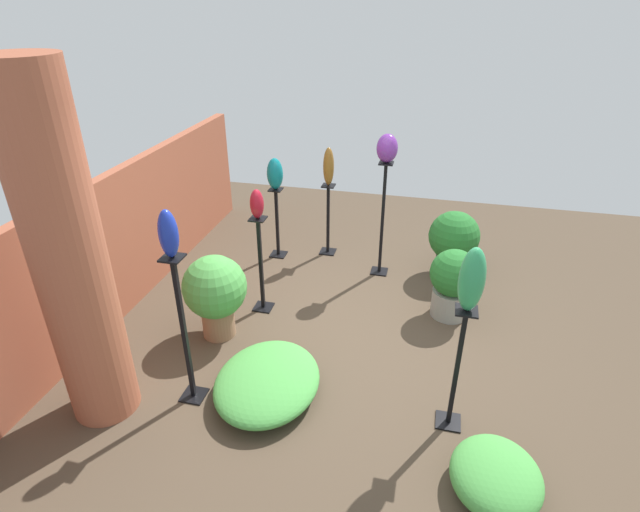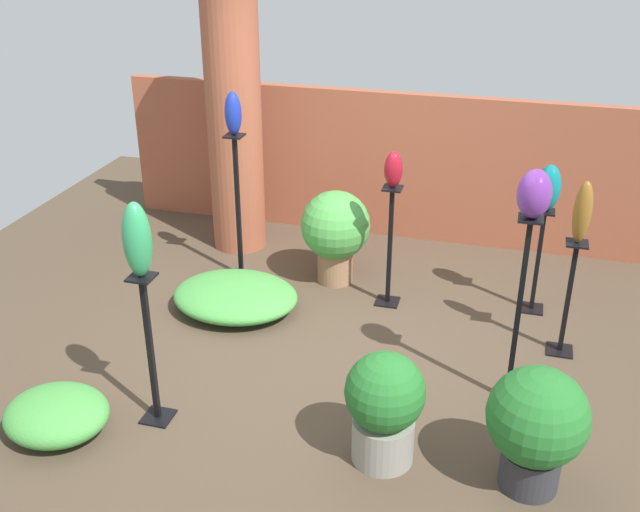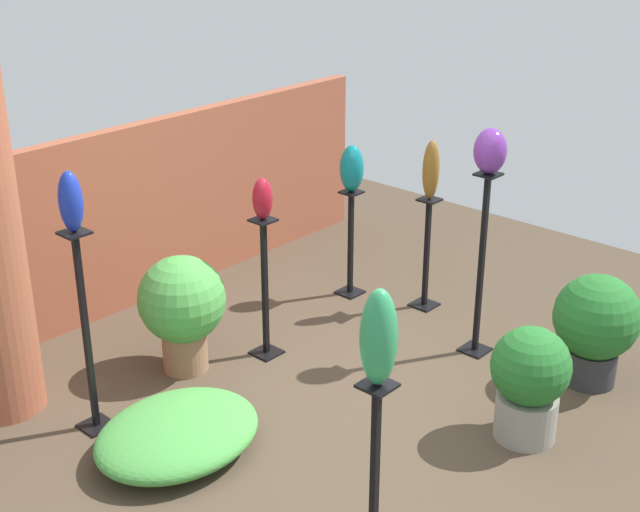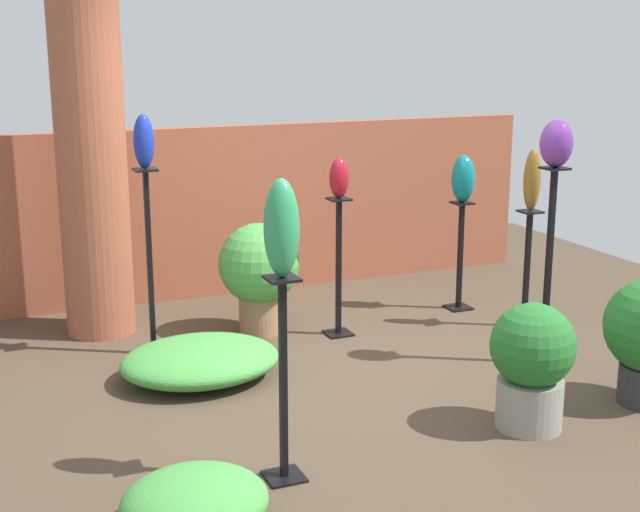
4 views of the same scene
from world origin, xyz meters
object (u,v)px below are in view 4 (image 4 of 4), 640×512
at_px(potted_plant_near_pillar, 532,361).
at_px(potted_plant_mid_left, 259,269).
at_px(pedestal_cobalt, 150,271).
at_px(pedestal_teal, 460,261).
at_px(pedestal_bronze, 527,275).
at_px(art_vase_bronze, 532,180).
at_px(art_vase_ruby, 339,178).
at_px(pedestal_violet, 548,275).
at_px(art_vase_cobalt, 144,141).
at_px(art_vase_jade, 282,228).
at_px(art_vase_violet, 556,143).
at_px(pedestal_ruby, 339,273).
at_px(pedestal_jade, 283,389).
at_px(art_vase_teal, 463,179).
at_px(brick_pillar, 91,156).

xyz_separation_m(potted_plant_near_pillar, potted_plant_mid_left, (-0.90, 2.26, 0.10)).
relative_size(pedestal_cobalt, pedestal_teal, 1.48).
distance_m(pedestal_bronze, pedestal_teal, 0.66).
height_order(art_vase_bronze, potted_plant_near_pillar, art_vase_bronze).
bearing_deg(art_vase_ruby, pedestal_bronze, -15.45).
bearing_deg(art_vase_ruby, pedestal_teal, 10.01).
bearing_deg(art_vase_bronze, potted_plant_near_pillar, -124.89).
distance_m(pedestal_violet, art_vase_cobalt, 2.96).
xyz_separation_m(pedestal_bronze, pedestal_teal, (-0.23, 0.62, -0.01)).
xyz_separation_m(art_vase_jade, art_vase_violet, (2.30, 0.86, 0.22)).
xyz_separation_m(pedestal_ruby, art_vase_violet, (1.08, -1.14, 1.07)).
relative_size(pedestal_teal, potted_plant_near_pillar, 1.21).
relative_size(art_vase_jade, potted_plant_mid_left, 0.57).
bearing_deg(pedestal_jade, art_vase_teal, 42.30).
xyz_separation_m(pedestal_ruby, art_vase_bronze, (1.45, -0.40, 0.69)).
relative_size(pedestal_ruby, art_vase_bronze, 2.25).
relative_size(art_vase_bronze, potted_plant_mid_left, 0.55).
bearing_deg(art_vase_cobalt, pedestal_bronze, -10.61).
bearing_deg(art_vase_jade, pedestal_jade, 0.00).
distance_m(pedestal_violet, art_vase_violet, 0.92).
bearing_deg(art_vase_teal, pedestal_ruby, -169.99).
relative_size(art_vase_teal, potted_plant_near_pillar, 0.51).
bearing_deg(pedestal_bronze, brick_pillar, 159.09).
bearing_deg(art_vase_ruby, art_vase_cobalt, 174.49).
bearing_deg(art_vase_bronze, pedestal_cobalt, 169.39).
xyz_separation_m(pedestal_bronze, potted_plant_near_pillar, (-1.11, -1.58, -0.01)).
distance_m(brick_pillar, art_vase_bronze, 3.36).
bearing_deg(potted_plant_mid_left, art_vase_violet, -40.90).
bearing_deg(potted_plant_near_pillar, pedestal_ruby, 99.92).
height_order(pedestal_jade, potted_plant_near_pillar, pedestal_jade).
distance_m(brick_pillar, pedestal_violet, 3.46).
xyz_separation_m(pedestal_cobalt, art_vase_jade, (0.21, -2.14, 0.72)).
bearing_deg(pedestal_jade, art_vase_ruby, 58.75).
xyz_separation_m(brick_pillar, art_vase_jade, (0.47, -2.80, -0.04)).
height_order(brick_pillar, pedestal_jade, brick_pillar).
relative_size(pedestal_bronze, art_vase_jade, 1.90).
bearing_deg(potted_plant_near_pillar, art_vase_ruby, 99.92).
bearing_deg(art_vase_ruby, art_vase_teal, 10.01).
bearing_deg(pedestal_bronze, pedestal_jade, -149.03).
distance_m(art_vase_ruby, potted_plant_mid_left, 0.94).
height_order(pedestal_bronze, potted_plant_near_pillar, pedestal_bronze).
relative_size(pedestal_ruby, pedestal_teal, 1.17).
height_order(pedestal_teal, potted_plant_near_pillar, pedestal_teal).
relative_size(pedestal_bronze, art_vase_bronze, 1.97).
bearing_deg(art_vase_cobalt, brick_pillar, 111.65).
distance_m(pedestal_ruby, art_vase_teal, 1.39).
xyz_separation_m(pedestal_cobalt, pedestal_violet, (2.51, -1.28, 0.02)).
height_order(art_vase_ruby, art_vase_teal, art_vase_ruby).
height_order(pedestal_bronze, potted_plant_mid_left, pedestal_bronze).
distance_m(art_vase_ruby, potted_plant_near_pillar, 2.17).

